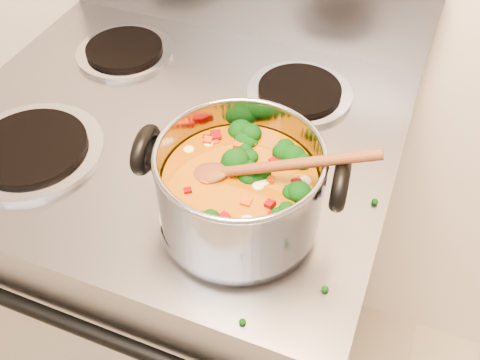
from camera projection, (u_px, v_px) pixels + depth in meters
name	position (u px, v px, depth m)	size (l,w,h in m)	color
electric_range	(191.00, 267.00, 1.26)	(0.76, 0.69, 1.08)	gray
stockpot	(240.00, 187.00, 0.72)	(0.29, 0.22, 0.14)	gray
wooden_spoon	(248.00, 169.00, 0.69)	(0.25, 0.08, 0.09)	brown
cooktop_crumbs	(268.00, 252.00, 0.73)	(0.37, 0.07, 0.01)	black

